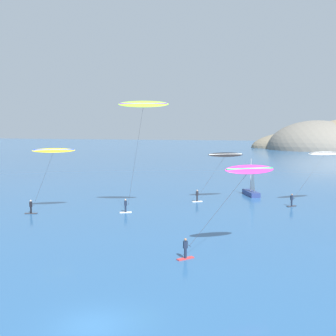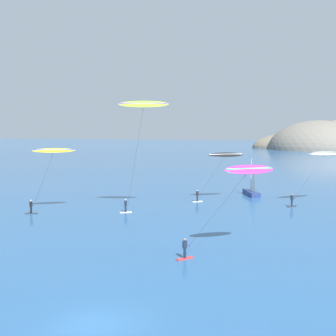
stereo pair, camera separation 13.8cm
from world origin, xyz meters
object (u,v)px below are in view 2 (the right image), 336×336
Objects in this scene: kitesurfer_black at (223,158)px; kitesurfer_yellow at (52,156)px; kitesurfer_white at (322,157)px; kitesurfer_lime at (142,112)px; kitesurfer_magenta at (242,178)px; sailboat_near at (251,191)px.

kitesurfer_black is 0.87× the size of kitesurfer_yellow.
kitesurfer_white is (13.42, 0.92, 0.36)m from kitesurfer_black.
kitesurfer_lime is 12.30m from kitesurfer_yellow.
kitesurfer_magenta is 1.01× the size of kitesurfer_white.
kitesurfer_lime is at bearing 15.34° from kitesurfer_yellow.
kitesurfer_white is (9.86, -5.00, 5.80)m from sailboat_near.
kitesurfer_black is at bearing 101.06° from kitesurfer_magenta.
kitesurfer_black is 0.93× the size of kitesurfer_white.
sailboat_near is 23.86m from kitesurfer_lime.
sailboat_near is at bearing 54.68° from kitesurfer_lime.
kitesurfer_white is at bearing 24.57° from kitesurfer_yellow.
kitesurfer_lime reaches higher than sailboat_near.
kitesurfer_lime is at bearing 133.91° from kitesurfer_magenta.
kitesurfer_yellow reaches higher than kitesurfer_white.
kitesurfer_black is at bearing -121.04° from sailboat_near.
sailboat_near is 12.48m from kitesurfer_white.
kitesurfer_lime reaches higher than kitesurfer_black.
sailboat_near is 0.77× the size of kitesurfer_magenta.
kitesurfer_lime is 1.72× the size of kitesurfer_yellow.
kitesurfer_yellow is at bearing -155.43° from kitesurfer_white.
kitesurfer_white is at bearing 28.67° from kitesurfer_lime.
kitesurfer_lime is 15.26m from kitesurfer_black.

